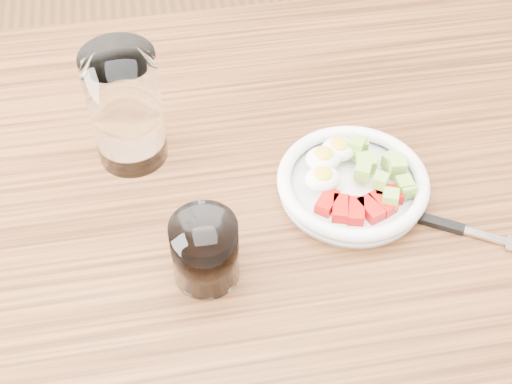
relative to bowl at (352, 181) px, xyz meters
The scene contains 5 objects.
dining_table 0.17m from the bowl, behind, with size 1.50×0.90×0.77m.
bowl is the anchor object (origin of this frame).
fork 0.13m from the bowl, 38.49° to the right, with size 0.18×0.12×0.01m.
water_glass 0.31m from the bowl, 157.32° to the left, with size 0.09×0.09×0.17m, color white.
coffee_glass 0.23m from the bowl, 154.17° to the right, with size 0.08×0.08×0.09m.
Camera 1 is at (-0.11, -0.56, 1.48)m, focal length 50.00 mm.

